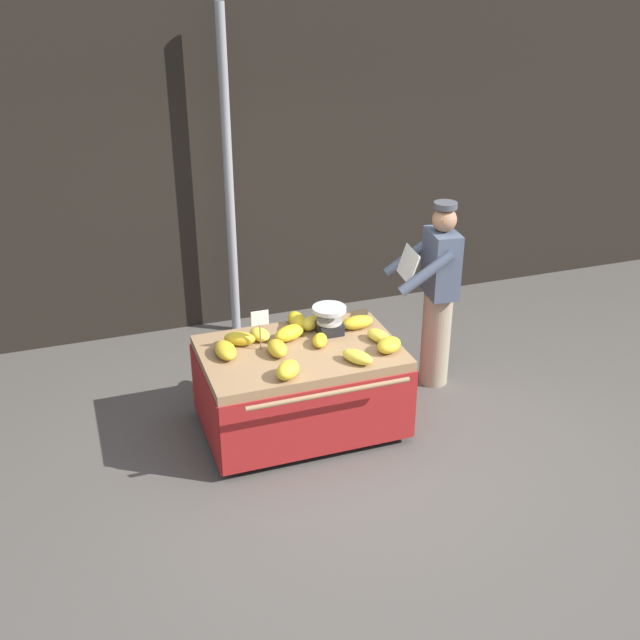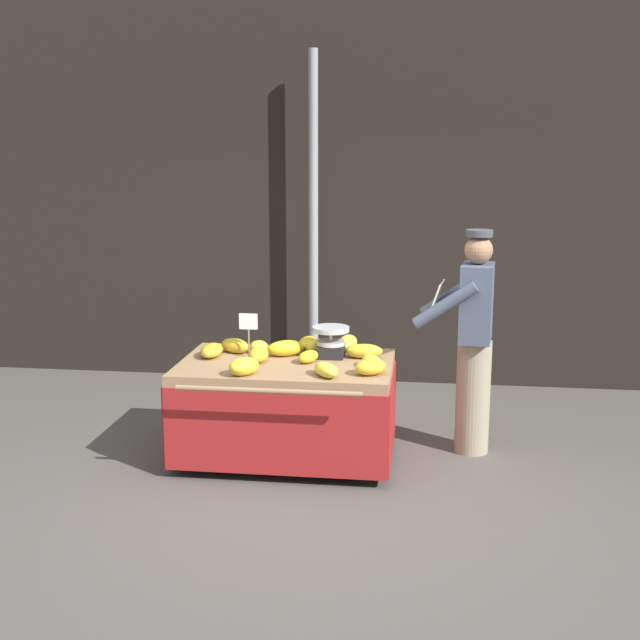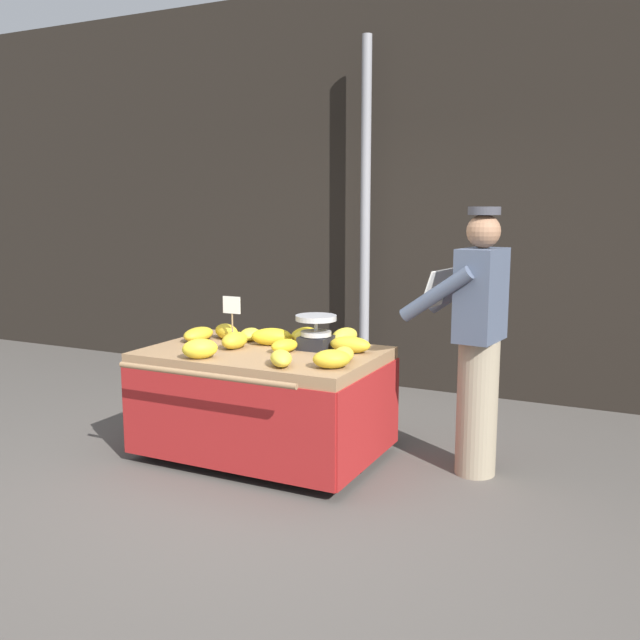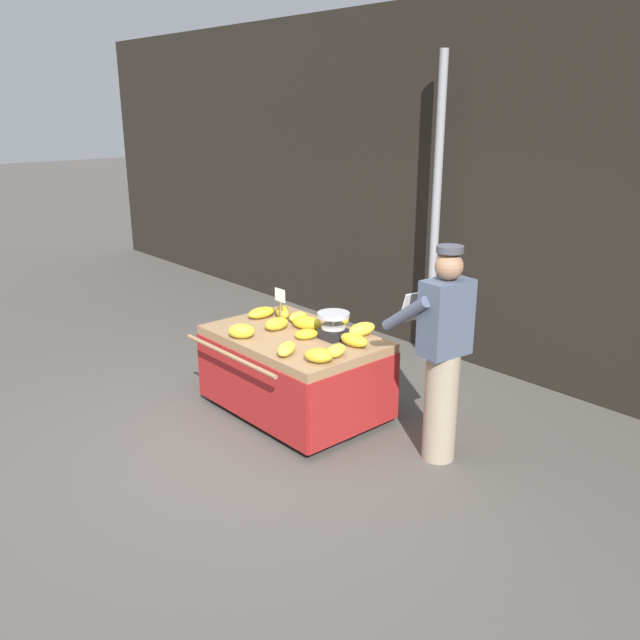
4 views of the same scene
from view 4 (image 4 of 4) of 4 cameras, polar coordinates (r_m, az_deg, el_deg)
ground_plane at (r=5.66m, az=-4.03°, el=-10.55°), size 60.00×60.00×0.00m
back_wall at (r=7.13m, az=14.56°, el=10.70°), size 16.00×0.24×3.73m
street_pole at (r=7.13m, az=9.80°, el=8.85°), size 0.09×0.09×3.20m
banana_cart at (r=5.99m, az=-2.19°, el=-3.13°), size 1.59×1.23×0.75m
weighing_scale at (r=5.77m, az=1.14°, el=-0.49°), size 0.28×0.28×0.23m
price_sign at (r=6.12m, az=-3.41°, el=1.82°), size 0.14×0.01×0.34m
banana_bunch_0 at (r=5.78m, az=-1.16°, el=-1.21°), size 0.19×0.23×0.09m
banana_bunch_1 at (r=6.39m, az=-5.00°, el=0.64°), size 0.17×0.30×0.10m
banana_bunch_2 at (r=6.35m, az=-3.19°, el=0.65°), size 0.28×0.22×0.11m
banana_bunch_3 at (r=5.84m, az=-6.69°, el=-0.94°), size 0.27×0.27×0.13m
banana_bunch_4 at (r=5.95m, az=1.19°, el=-0.55°), size 0.24×0.24×0.11m
banana_bunch_5 at (r=6.03m, az=-1.12°, el=-0.25°), size 0.32×0.25×0.12m
banana_bunch_6 at (r=6.25m, az=-1.88°, el=0.26°), size 0.19×0.24×0.09m
banana_bunch_7 at (r=6.03m, az=-3.70°, el=-0.33°), size 0.14×0.24×0.11m
banana_bunch_8 at (r=5.88m, az=3.55°, el=-0.79°), size 0.15×0.30×0.12m
banana_bunch_9 at (r=5.27m, az=-0.09°, el=-3.02°), size 0.29×0.27×0.11m
banana_bunch_10 at (r=5.40m, az=1.37°, el=-2.63°), size 0.20×0.26×0.09m
banana_bunch_11 at (r=5.62m, az=2.91°, el=-1.70°), size 0.29×0.16×0.11m
banana_bunch_12 at (r=5.44m, az=-2.87°, el=-2.46°), size 0.26×0.29×0.10m
banana_bunch_13 at (r=6.09m, az=1.40°, el=-0.18°), size 0.16×0.29×0.10m
vendor_person at (r=5.20m, az=10.34°, el=-2.86°), size 0.62×0.56×1.71m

